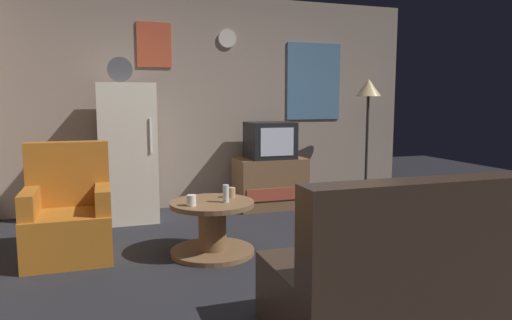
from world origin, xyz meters
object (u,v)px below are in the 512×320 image
tv_stand (270,183)px  book_stack (319,204)px  standing_lamp (368,97)px  coffee_table (212,228)px  crt_tv (270,140)px  mug_ceramic_tan (231,193)px  couch (421,276)px  fridge (127,152)px  armchair (69,217)px  wine_glass (226,194)px  mug_ceramic_white (191,200)px

tv_stand → book_stack: 0.67m
standing_lamp → coffee_table: standing_lamp is taller
crt_tv → mug_ceramic_tan: crt_tv is taller
couch → book_stack: 3.09m
standing_lamp → couch: (-1.52, -3.06, -1.05)m
fridge → mug_ceramic_tan: 1.58m
armchair → couch: (2.01, -1.99, -0.03)m
couch → tv_stand: bearing=85.8°
wine_glass → armchair: armchair is taller
standing_lamp → mug_ceramic_tan: 2.66m
standing_lamp → fridge: bearing=179.2°
fridge → couch: 3.46m
crt_tv → book_stack: size_ratio=2.91×
mug_ceramic_white → couch: 1.89m
book_stack → mug_ceramic_white: bearing=-142.8°
couch → armchair: bearing=135.2°
fridge → couch: fridge is taller
mug_ceramic_tan → book_stack: mug_ceramic_tan is taller
wine_glass → book_stack: size_ratio=0.81×
fridge → wine_glass: bearing=-64.5°
crt_tv → mug_ceramic_tan: 1.68m
coffee_table → tv_stand: bearing=54.3°
tv_stand → mug_ceramic_tan: bearing=-122.2°
tv_stand → book_stack: tv_stand is taller
wine_glass → armchair: size_ratio=0.16×
mug_ceramic_white → couch: bearing=-56.3°
mug_ceramic_tan → couch: bearing=-70.0°
crt_tv → book_stack: 1.00m
tv_stand → standing_lamp: size_ratio=0.53×
wine_glass → couch: (0.74, -1.60, -0.22)m
crt_tv → armchair: size_ratio=0.56×
crt_tv → book_stack: bearing=-18.7°
mug_ceramic_white → mug_ceramic_tan: size_ratio=1.00×
mug_ceramic_tan → coffee_table: bearing=-152.0°
fridge → standing_lamp: 3.04m
mug_ceramic_tan → couch: couch is taller
tv_stand → mug_ceramic_white: 2.06m
standing_lamp → mug_ceramic_tan: bearing=-149.3°
wine_glass → tv_stand: bearing=58.2°
wine_glass → mug_ceramic_tan: 0.20m
armchair → couch: bearing=-44.8°
tv_stand → standing_lamp: bearing=-4.6°
wine_glass → couch: 1.78m
crt_tv → armchair: crt_tv is taller
tv_stand → mug_ceramic_white: bearing=-128.4°
standing_lamp → mug_ceramic_white: bearing=-149.6°
fridge → coffee_table: fridge is taller
standing_lamp → couch: standing_lamp is taller
tv_stand → armchair: (-2.24, -1.18, 0.03)m
mug_ceramic_white → standing_lamp: bearing=30.4°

